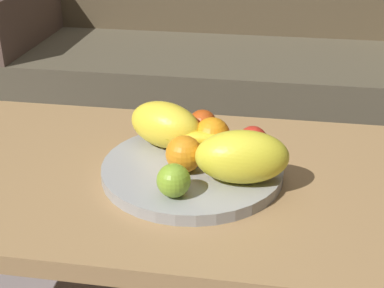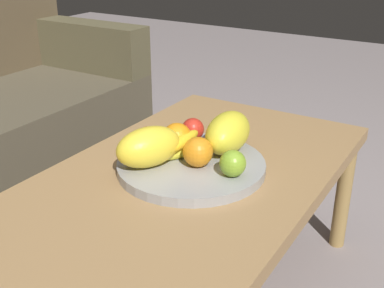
% 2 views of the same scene
% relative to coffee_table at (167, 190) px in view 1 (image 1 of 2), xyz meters
% --- Properties ---
extents(coffee_table, '(1.20, 0.65, 0.43)m').
position_rel_coffee_table_xyz_m(coffee_table, '(0.00, 0.00, 0.00)').
color(coffee_table, '#9D774A').
rests_on(coffee_table, ground_plane).
extents(couch, '(1.70, 0.70, 0.90)m').
position_rel_coffee_table_xyz_m(couch, '(-0.02, 1.10, -0.08)').
color(couch, '#4F4736').
rests_on(couch, ground_plane).
extents(fruit_bowl, '(0.39, 0.39, 0.03)m').
position_rel_coffee_table_xyz_m(fruit_bowl, '(0.06, -0.00, 0.06)').
color(fruit_bowl, '#98999A').
rests_on(fruit_bowl, coffee_table).
extents(melon_large_front, '(0.20, 0.13, 0.11)m').
position_rel_coffee_table_xyz_m(melon_large_front, '(0.17, -0.05, 0.12)').
color(melon_large_front, yellow).
rests_on(melon_large_front, fruit_bowl).
extents(melon_smaller_beside, '(0.20, 0.17, 0.10)m').
position_rel_coffee_table_xyz_m(melon_smaller_beside, '(-0.02, 0.08, 0.12)').
color(melon_smaller_beside, yellow).
rests_on(melon_smaller_beside, fruit_bowl).
extents(orange_front, '(0.08, 0.08, 0.08)m').
position_rel_coffee_table_xyz_m(orange_front, '(0.04, -0.03, 0.11)').
color(orange_front, orange).
rests_on(orange_front, fruit_bowl).
extents(orange_left, '(0.08, 0.08, 0.08)m').
position_rel_coffee_table_xyz_m(orange_left, '(0.09, 0.07, 0.11)').
color(orange_left, orange).
rests_on(orange_left, fruit_bowl).
extents(apple_front, '(0.07, 0.07, 0.07)m').
position_rel_coffee_table_xyz_m(apple_front, '(0.04, -0.13, 0.10)').
color(apple_front, '#81AB2C').
rests_on(apple_front, fruit_bowl).
extents(apple_left, '(0.06, 0.06, 0.06)m').
position_rel_coffee_table_xyz_m(apple_left, '(0.18, 0.07, 0.10)').
color(apple_left, red).
rests_on(apple_left, fruit_bowl).
extents(apple_right, '(0.07, 0.07, 0.07)m').
position_rel_coffee_table_xyz_m(apple_right, '(0.06, 0.14, 0.10)').
color(apple_right, '#BD4613').
rests_on(apple_right, fruit_bowl).
extents(banana_bunch, '(0.16, 0.11, 0.06)m').
position_rel_coffee_table_xyz_m(banana_bunch, '(0.06, 0.04, 0.10)').
color(banana_bunch, yellow).
rests_on(banana_bunch, fruit_bowl).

